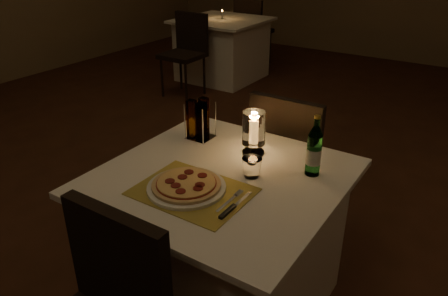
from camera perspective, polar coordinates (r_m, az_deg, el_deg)
The scene contains 16 objects.
floor at distance 2.65m, azimuth -1.59°, elevation -13.17°, with size 8.00×10.00×0.02m, color #442316.
main_table at distance 2.08m, azimuth -0.31°, elevation -12.28°, with size 1.00×1.00×0.74m.
chair_far at distance 2.52m, azimuth 8.67°, elevation -0.52°, with size 0.42×0.42×0.90m.
placemat at distance 1.76m, azimuth -4.13°, elevation -5.69°, with size 0.45×0.34×0.00m, color #B29A3D.
plate at distance 1.77m, azimuth -4.92°, elevation -5.16°, with size 0.32×0.32×0.01m, color white.
pizza at distance 1.77m, azimuth -4.93°, elevation -4.71°, with size 0.28×0.28×0.02m.
fork at distance 1.70m, azimuth 1.01°, elevation -6.70°, with size 0.02×0.18×0.00m.
knife at distance 1.64m, azimuth 0.91°, elevation -7.93°, with size 0.02×0.22×0.01m.
tumbler at distance 1.85m, azimuth 3.65°, elevation -2.54°, with size 0.09×0.09×0.09m, color white, non-canonical shape.
water_bottle at distance 1.87m, azimuth 11.68°, elevation -0.43°, with size 0.06×0.06×0.27m.
hurricane_candle at distance 2.01m, azimuth 3.92°, elevation 2.43°, with size 0.11×0.11×0.21m.
cruet_caddy at distance 2.17m, azimuth -3.25°, elevation 3.57°, with size 0.12×0.12×0.21m.
neighbor_table_left at distance 5.61m, azimuth -0.24°, elevation 12.81°, with size 1.00×1.00×0.74m.
neighbor_chair_la at distance 5.00m, azimuth -4.88°, elevation 13.14°, with size 0.42×0.42×0.90m.
neighbor_chair_lb at distance 6.17m, azimuth 3.56°, elevation 15.66°, with size 0.42×0.42×0.90m.
neighbor_candle_left at distance 5.53m, azimuth -0.25°, elevation 16.99°, with size 0.03×0.03×0.11m.
Camera 1 is at (1.18, -1.67, 1.67)m, focal length 35.00 mm.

